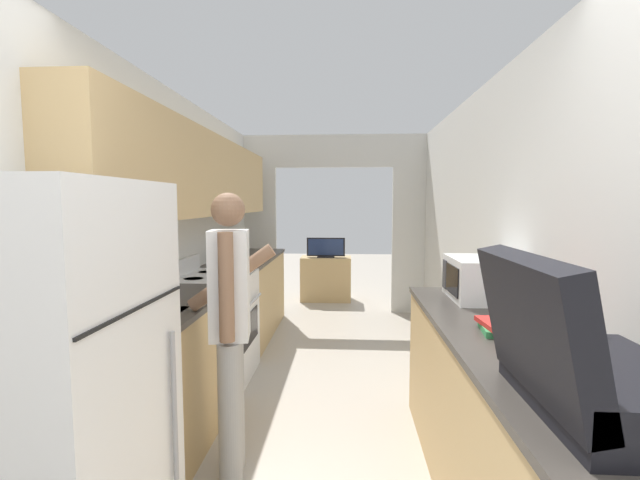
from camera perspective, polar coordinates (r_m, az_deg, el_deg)
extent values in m
cube|color=silver|center=(3.23, -23.99, -0.96)|extent=(0.06, 7.55, 2.50)
cube|color=tan|center=(4.04, -15.36, 8.28)|extent=(0.32, 3.89, 0.72)
cube|color=silver|center=(3.07, 24.91, -1.28)|extent=(0.06, 7.55, 2.50)
cube|color=silver|center=(6.22, -8.82, 0.03)|extent=(0.65, 0.06, 2.05)
cube|color=silver|center=(6.15, 12.60, -0.09)|extent=(0.65, 0.06, 2.05)
cube|color=silver|center=(6.09, 1.87, 11.77)|extent=(2.95, 0.06, 0.45)
cube|color=tan|center=(3.02, -20.27, -16.96)|extent=(0.60, 1.35, 0.89)
cube|color=#3D3833|center=(2.88, -20.60, -8.38)|extent=(0.62, 1.36, 0.03)
cube|color=tan|center=(5.15, -9.60, -7.53)|extent=(0.60, 1.74, 0.89)
cube|color=#3D3833|center=(5.08, -9.66, -2.40)|extent=(0.62, 1.75, 0.03)
cube|color=#9EA3A8|center=(2.65, -22.88, -9.26)|extent=(0.42, 0.44, 0.00)
cube|color=tan|center=(2.48, 23.45, -22.18)|extent=(0.60, 2.26, 0.89)
cube|color=#3D3833|center=(2.30, 23.87, -11.83)|extent=(0.62, 2.29, 0.03)
cube|color=white|center=(1.99, -32.39, -17.66)|extent=(0.71, 0.77, 1.65)
cube|color=black|center=(1.69, -22.99, -8.28)|extent=(0.01, 0.74, 0.01)
cylinder|color=#99999E|center=(2.06, -18.84, -20.25)|extent=(0.02, 0.02, 0.66)
cube|color=white|center=(3.96, -13.73, -11.20)|extent=(0.62, 0.79, 0.93)
cube|color=black|center=(3.88, -9.21, -11.46)|extent=(0.01, 0.54, 0.28)
cylinder|color=#B7B7BC|center=(3.82, -8.97, -8.13)|extent=(0.02, 0.63, 0.02)
cube|color=white|center=(3.94, -17.93, -3.42)|extent=(0.04, 0.79, 0.14)
cylinder|color=#232328|center=(3.66, -12.84, -5.11)|extent=(0.16, 0.16, 0.01)
cylinder|color=#232328|center=(3.99, -11.42, -4.24)|extent=(0.16, 0.16, 0.01)
cylinder|color=#232328|center=(3.74, -16.50, -4.98)|extent=(0.16, 0.16, 0.01)
cylinder|color=#232328|center=(4.06, -14.81, -4.15)|extent=(0.16, 0.16, 0.01)
cylinder|color=#9E9E9E|center=(2.58, -11.90, -21.83)|extent=(0.15, 0.15, 0.81)
cylinder|color=#9E9E9E|center=(2.73, -11.49, -20.22)|extent=(0.15, 0.15, 0.81)
cube|color=white|center=(2.43, -11.99, -5.85)|extent=(0.24, 0.24, 0.60)
cylinder|color=#8C664C|center=(2.28, -12.39, -6.17)|extent=(0.09, 0.09, 0.57)
cylinder|color=#8C664C|center=(2.57, -11.64, -4.91)|extent=(0.52, 0.16, 0.40)
sphere|color=#8C664C|center=(2.38, -12.17, 3.98)|extent=(0.18, 0.18, 0.18)
cube|color=black|center=(1.61, 33.96, -16.15)|extent=(0.42, 0.61, 0.15)
cube|color=black|center=(1.45, 26.67, -10.17)|extent=(0.17, 0.61, 0.43)
cube|color=#2D2D33|center=(1.84, 29.10, -9.17)|extent=(0.25, 0.02, 0.10)
cube|color=white|center=(2.99, 20.62, -4.85)|extent=(0.38, 0.50, 0.27)
cube|color=black|center=(2.90, 17.22, -5.08)|extent=(0.01, 0.30, 0.19)
cube|color=#38383D|center=(3.11, 16.27, -4.38)|extent=(0.01, 0.10, 0.20)
cube|color=#33894C|center=(2.31, 23.56, -10.92)|extent=(0.25, 0.25, 0.03)
cube|color=red|center=(2.29, 23.74, -10.32)|extent=(0.25, 0.28, 0.02)
cube|color=tan|center=(6.85, 0.80, -5.16)|extent=(0.79, 0.42, 0.70)
cube|color=black|center=(6.76, 0.79, -2.23)|extent=(0.26, 0.16, 0.02)
cube|color=black|center=(6.74, 0.79, -0.92)|extent=(0.60, 0.04, 0.29)
cube|color=navy|center=(6.71, 0.78, -0.95)|extent=(0.55, 0.01, 0.26)
cube|color=#B7B7BC|center=(4.44, -12.60, -3.26)|extent=(0.14, 0.20, 0.00)
cube|color=black|center=(4.28, -13.21, -3.47)|extent=(0.08, 0.11, 0.02)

